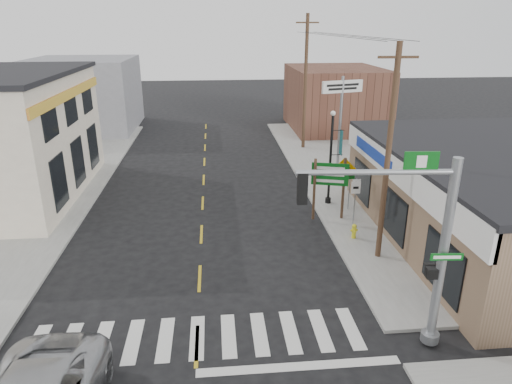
{
  "coord_description": "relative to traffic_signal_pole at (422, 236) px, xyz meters",
  "views": [
    {
      "loc": [
        0.74,
        -11.7,
        9.4
      ],
      "look_at": [
        2.41,
        5.96,
        2.8
      ],
      "focal_mm": 32.0,
      "sensor_mm": 36.0,
      "label": 1
    }
  ],
  "objects": [
    {
      "name": "utility_pole_far",
      "position": [
        1.29,
        23.57,
        1.47
      ],
      "size": [
        1.73,
        0.26,
        9.93
      ],
      "rotation": [
        0.0,
        0.0,
        0.1
      ],
      "color": "#433121",
      "rests_on": "sidewalk_right"
    },
    {
      "name": "bldg_distant_left",
      "position": [
        -17.48,
        32.6,
        -0.55
      ],
      "size": [
        9.0,
        10.0,
        6.4
      ],
      "primitive_type": "cube",
      "color": "gray",
      "rests_on": "ground"
    },
    {
      "name": "lamp_post",
      "position": [
        0.44,
        11.67,
        -0.69
      ],
      "size": [
        0.66,
        0.52,
        5.05
      ],
      "rotation": [
        0.0,
        0.0,
        -0.43
      ],
      "color": "black",
      "rests_on": "sidewalk_right"
    },
    {
      "name": "crosswalk",
      "position": [
        -6.48,
        1.0,
        -3.75
      ],
      "size": [
        11.0,
        2.2,
        0.01
      ],
      "primitive_type": "cube",
      "color": "silver",
      "rests_on": "ground"
    },
    {
      "name": "fire_hydrant",
      "position": [
        0.5,
        7.27,
        -3.25
      ],
      "size": [
        0.22,
        0.22,
        0.69
      ],
      "rotation": [
        0.0,
        0.0,
        0.13
      ],
      "color": "gold",
      "rests_on": "sidewalk_right"
    },
    {
      "name": "bare_tree",
      "position": [
        3.8,
        5.32,
        0.01
      ],
      "size": [
        2.31,
        2.31,
        4.62
      ],
      "rotation": [
        0.0,
        0.0,
        -0.25
      ],
      "color": "black",
      "rests_on": "sidewalk_right"
    },
    {
      "name": "utility_pole_near",
      "position": [
        1.02,
        5.52,
        0.82
      ],
      "size": [
        1.51,
        0.23,
        8.67
      ],
      "rotation": [
        0.0,
        0.0,
        -0.03
      ],
      "color": "#442F23",
      "rests_on": "sidewalk_right"
    },
    {
      "name": "dance_center_sign",
      "position": [
        2.52,
        17.76,
        1.03
      ],
      "size": [
        2.87,
        0.18,
        6.11
      ],
      "rotation": [
        0.0,
        0.0,
        0.28
      ],
      "color": "gray",
      "rests_on": "sidewalk_right"
    },
    {
      "name": "shrub_front",
      "position": [
        2.91,
        4.37,
        -3.08
      ],
      "size": [
        1.44,
        1.44,
        1.08
      ],
      "primitive_type": "ellipsoid",
      "color": "#163314",
      "rests_on": "sidewalk_right"
    },
    {
      "name": "ground",
      "position": [
        -6.48,
        0.6,
        -3.75
      ],
      "size": [
        140.0,
        140.0,
        0.0
      ],
      "primitive_type": "plane",
      "color": "black",
      "rests_on": "ground"
    },
    {
      "name": "ped_crossing_sign",
      "position": [
        0.65,
        9.96,
        -1.56
      ],
      "size": [
        1.19,
        0.08,
        3.06
      ],
      "rotation": [
        0.0,
        0.0,
        -0.08
      ],
      "color": "gray",
      "rests_on": "sidewalk_right"
    },
    {
      "name": "guide_sign",
      "position": [
        -0.18,
        9.53,
        -1.61
      ],
      "size": [
        1.8,
        0.14,
        3.15
      ],
      "rotation": [
        0.0,
        0.0,
        -0.27
      ],
      "color": "#4D3523",
      "rests_on": "sidewalk_right"
    },
    {
      "name": "traffic_signal_pole",
      "position": [
        0.0,
        0.0,
        0.0
      ],
      "size": [
        4.8,
        0.38,
        6.08
      ],
      "rotation": [
        0.0,
        0.0,
        -0.07
      ],
      "color": "gray",
      "rests_on": "sidewalk_right"
    },
    {
      "name": "sidewalk_left",
      "position": [
        -15.48,
        13.6,
        -3.69
      ],
      "size": [
        6.0,
        38.0,
        0.13
      ],
      "primitive_type": "cube",
      "color": "gray",
      "rests_on": "ground"
    },
    {
      "name": "bldg_distant_right",
      "position": [
        5.52,
        30.6,
        -0.95
      ],
      "size": [
        8.0,
        10.0,
        5.6
      ],
      "primitive_type": "cube",
      "color": "brown",
      "rests_on": "ground"
    },
    {
      "name": "center_line",
      "position": [
        -6.48,
        8.6,
        -3.75
      ],
      "size": [
        0.12,
        56.0,
        0.01
      ],
      "primitive_type": "cube",
      "color": "gold",
      "rests_on": "ground"
    },
    {
      "name": "sidewalk_right",
      "position": [
        2.52,
        13.6,
        -3.69
      ],
      "size": [
        6.0,
        38.0,
        0.13
      ],
      "primitive_type": "cube",
      "color": "gray",
      "rests_on": "ground"
    },
    {
      "name": "shrub_back",
      "position": [
        3.69,
        7.96,
        -3.17
      ],
      "size": [
        1.22,
        1.22,
        0.91
      ],
      "primitive_type": "ellipsoid",
      "color": "black",
      "rests_on": "sidewalk_right"
    }
  ]
}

